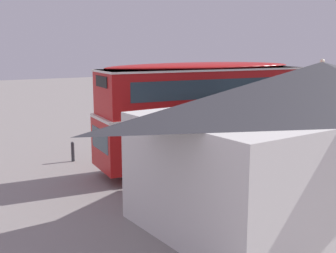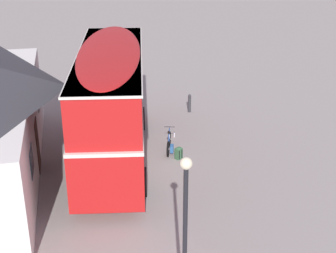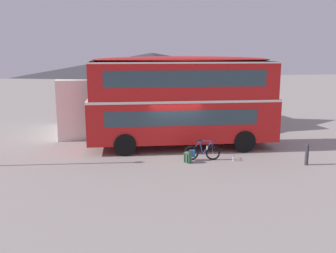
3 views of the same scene
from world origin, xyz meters
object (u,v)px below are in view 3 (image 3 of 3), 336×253
touring_bicycle (201,152)px  double_decker_bus (183,98)px  kerb_bollard (307,154)px  water_bottle_clear_plastic (233,158)px  backpack_on_ground (188,157)px

touring_bicycle → double_decker_bus: bearing=97.3°
kerb_bollard → water_bottle_clear_plastic: bearing=157.2°
double_decker_bus → kerb_bollard: bearing=-40.9°
double_decker_bus → kerb_bollard: double_decker_bus is taller
backpack_on_ground → water_bottle_clear_plastic: (2.16, -0.15, -0.15)m
double_decker_bus → touring_bicycle: double_decker_bus is taller
water_bottle_clear_plastic → kerb_bollard: bearing=-22.8°
backpack_on_ground → kerb_bollard: (5.14, -1.41, 0.22)m
double_decker_bus → backpack_on_ground: size_ratio=18.54×
double_decker_bus → touring_bicycle: size_ratio=5.93×
kerb_bollard → double_decker_bus: bearing=139.1°
touring_bicycle → backpack_on_ground: (-0.71, -0.29, -0.10)m
double_decker_bus → kerb_bollard: size_ratio=10.20×
double_decker_bus → backpack_on_ground: (-0.41, -2.69, -2.37)m
touring_bicycle → kerb_bollard: 4.75m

